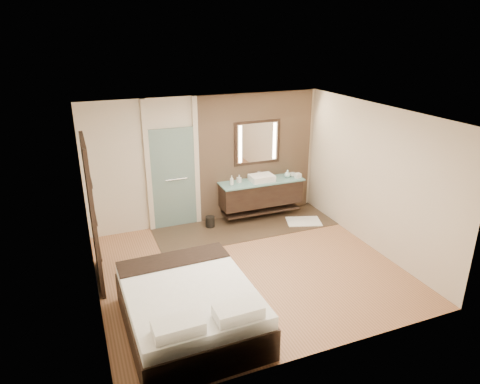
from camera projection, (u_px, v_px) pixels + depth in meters
name	position (u px, v px, depth m)	size (l,w,h in m)	color
floor	(249.00, 269.00, 7.47)	(5.00, 5.00, 0.00)	#8E5B3B
tile_strip	(245.00, 226.00, 9.07)	(3.80, 1.30, 0.01)	#3E2E22
stone_wall	(256.00, 155.00, 9.29)	(2.60, 0.08, 2.70)	#9F7A5B
vanity	(261.00, 193.00, 9.31)	(1.85, 0.55, 0.88)	black
mirror_unit	(257.00, 142.00, 9.14)	(1.06, 0.04, 0.96)	black
frosted_door	(173.00, 174.00, 8.71)	(1.10, 0.12, 2.70)	#A4CFC7
shoji_partition	(92.00, 213.00, 6.72)	(0.06, 1.20, 2.40)	black
bed	(190.00, 307.00, 5.87)	(1.74, 2.16, 0.82)	black
bath_mat	(304.00, 221.00, 9.26)	(0.72, 0.50, 0.02)	white
waste_bin	(210.00, 222.00, 9.00)	(0.19, 0.19, 0.24)	black
tissue_box	(298.00, 176.00, 9.37)	(0.12, 0.12, 0.10)	silver
soap_bottle_a	(232.00, 180.00, 8.91)	(0.08, 0.08, 0.21)	white
soap_bottle_b	(239.00, 179.00, 9.06)	(0.08, 0.08, 0.17)	#B2B2B2
soap_bottle_c	(287.00, 174.00, 9.38)	(0.13, 0.13, 0.17)	#C2F4EC
cup	(292.00, 175.00, 9.45)	(0.11, 0.11, 0.09)	silver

